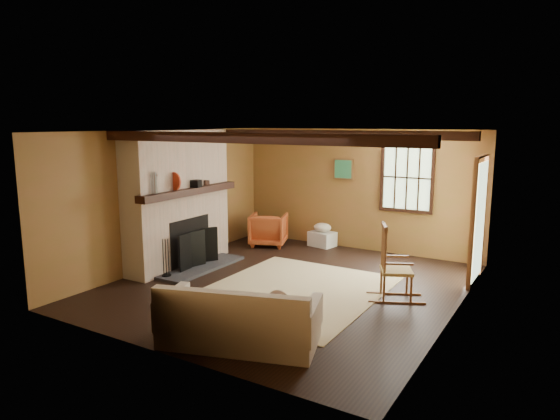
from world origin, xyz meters
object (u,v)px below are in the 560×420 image
Objects in this scene: rocking_chair at (394,268)px; armchair at (268,229)px; sofa at (239,323)px; laundry_basket at (322,239)px; fireplace at (179,204)px.

rocking_chair reaches higher than armchair.
sofa is at bearing 131.40° from rocking_chair.
rocking_chair is 2.61m from sofa.
laundry_basket is 0.68× the size of armchair.
rocking_chair is 0.56× the size of sofa.
armchair is (-3.26, 1.78, -0.13)m from rocking_chair.
laundry_basket is at bearing 19.13° from rocking_chair.
sofa reaches higher than laundry_basket.
rocking_chair is 3.72m from armchair.
sofa is at bearing -75.11° from laundry_basket.
fireplace is at bearing 125.31° from sofa.
armchair is (-2.24, 4.18, 0.07)m from sofa.
fireplace is 2.17× the size of rocking_chair.
fireplace is 2.25m from armchair.
rocking_chair is at bearing -45.31° from laundry_basket.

